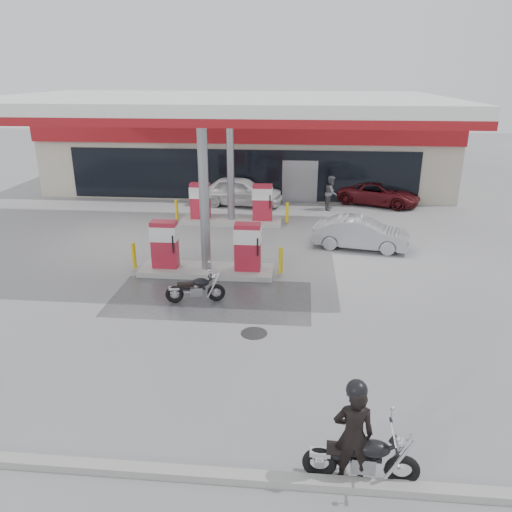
{
  "coord_description": "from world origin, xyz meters",
  "views": [
    {
      "loc": [
        3.13,
        -13.45,
        6.42
      ],
      "look_at": [
        1.81,
        0.57,
        1.2
      ],
      "focal_mm": 35.0,
      "sensor_mm": 36.0,
      "label": 1
    }
  ],
  "objects_px": {
    "parked_car_left": "(156,180)",
    "parked_car_right": "(378,193)",
    "pump_island_near": "(206,253)",
    "sedan_white": "(240,191)",
    "main_motorcycle": "(363,459)",
    "biker_main": "(353,435)",
    "parked_motorcycle": "(196,289)",
    "pump_island_far": "(231,207)",
    "attendant": "(331,193)",
    "hatchback_silver": "(361,233)"
  },
  "relations": [
    {
      "from": "pump_island_near",
      "to": "parked_car_right",
      "type": "bearing_deg",
      "value": 54.91
    },
    {
      "from": "pump_island_near",
      "to": "main_motorcycle",
      "type": "distance_m",
      "value": 9.78
    },
    {
      "from": "pump_island_near",
      "to": "biker_main",
      "type": "bearing_deg",
      "value": -65.13
    },
    {
      "from": "pump_island_near",
      "to": "parked_car_left",
      "type": "xyz_separation_m",
      "value": [
        -5.2,
        12.0,
        -0.08
      ]
    },
    {
      "from": "pump_island_near",
      "to": "sedan_white",
      "type": "xyz_separation_m",
      "value": [
        0.02,
        9.2,
        0.02
      ]
    },
    {
      "from": "pump_island_near",
      "to": "sedan_white",
      "type": "distance_m",
      "value": 9.2
    },
    {
      "from": "pump_island_near",
      "to": "attendant",
      "type": "distance_m",
      "value": 9.91
    },
    {
      "from": "pump_island_near",
      "to": "parked_motorcycle",
      "type": "xyz_separation_m",
      "value": [
        0.12,
        -2.25,
        -0.31
      ]
    },
    {
      "from": "pump_island_far",
      "to": "parked_motorcycle",
      "type": "xyz_separation_m",
      "value": [
        0.12,
        -8.25,
        -0.31
      ]
    },
    {
      "from": "hatchback_silver",
      "to": "parked_car_left",
      "type": "xyz_separation_m",
      "value": [
        -10.63,
        8.95,
        0.03
      ]
    },
    {
      "from": "parked_motorcycle",
      "to": "main_motorcycle",
      "type": "bearing_deg",
      "value": -68.98
    },
    {
      "from": "biker_main",
      "to": "parked_car_right",
      "type": "bearing_deg",
      "value": -99.99
    },
    {
      "from": "biker_main",
      "to": "parked_car_right",
      "type": "xyz_separation_m",
      "value": [
        2.95,
        18.8,
        -0.34
      ]
    },
    {
      "from": "parked_car_right",
      "to": "main_motorcycle",
      "type": "bearing_deg",
      "value": -167.04
    },
    {
      "from": "parked_car_left",
      "to": "parked_car_right",
      "type": "xyz_separation_m",
      "value": [
        12.22,
        -2.0,
        -0.06
      ]
    },
    {
      "from": "pump_island_near",
      "to": "parked_car_left",
      "type": "height_order",
      "value": "pump_island_near"
    },
    {
      "from": "pump_island_near",
      "to": "biker_main",
      "type": "relative_size",
      "value": 2.82
    },
    {
      "from": "pump_island_near",
      "to": "hatchback_silver",
      "type": "xyz_separation_m",
      "value": [
        5.43,
        3.05,
        -0.11
      ]
    },
    {
      "from": "parked_car_right",
      "to": "parked_motorcycle",
      "type": "bearing_deg",
      "value": 171.9
    },
    {
      "from": "pump_island_far",
      "to": "parked_car_left",
      "type": "height_order",
      "value": "pump_island_far"
    },
    {
      "from": "biker_main",
      "to": "parked_car_left",
      "type": "height_order",
      "value": "biker_main"
    },
    {
      "from": "sedan_white",
      "to": "parked_car_right",
      "type": "distance_m",
      "value": 7.06
    },
    {
      "from": "pump_island_near",
      "to": "parked_car_left",
      "type": "relative_size",
      "value": 1.18
    },
    {
      "from": "main_motorcycle",
      "to": "sedan_white",
      "type": "height_order",
      "value": "sedan_white"
    },
    {
      "from": "main_motorcycle",
      "to": "parked_car_right",
      "type": "relative_size",
      "value": 0.47
    },
    {
      "from": "pump_island_far",
      "to": "parked_car_left",
      "type": "relative_size",
      "value": 1.18
    },
    {
      "from": "attendant",
      "to": "hatchback_silver",
      "type": "distance_m",
      "value": 5.82
    },
    {
      "from": "main_motorcycle",
      "to": "hatchback_silver",
      "type": "height_order",
      "value": "hatchback_silver"
    },
    {
      "from": "sedan_white",
      "to": "parked_car_right",
      "type": "height_order",
      "value": "sedan_white"
    },
    {
      "from": "biker_main",
      "to": "parked_motorcycle",
      "type": "height_order",
      "value": "biker_main"
    },
    {
      "from": "main_motorcycle",
      "to": "hatchback_silver",
      "type": "distance_m",
      "value": 11.91
    },
    {
      "from": "biker_main",
      "to": "parked_car_left",
      "type": "bearing_deg",
      "value": -67.03
    },
    {
      "from": "main_motorcycle",
      "to": "biker_main",
      "type": "distance_m",
      "value": 0.51
    },
    {
      "from": "hatchback_silver",
      "to": "pump_island_far",
      "type": "bearing_deg",
      "value": 71.71
    },
    {
      "from": "pump_island_far",
      "to": "parked_car_right",
      "type": "distance_m",
      "value": 8.09
    },
    {
      "from": "biker_main",
      "to": "parked_car_right",
      "type": "height_order",
      "value": "biker_main"
    },
    {
      "from": "pump_island_near",
      "to": "hatchback_silver",
      "type": "bearing_deg",
      "value": 29.32
    },
    {
      "from": "pump_island_far",
      "to": "parked_car_right",
      "type": "bearing_deg",
      "value": 29.65
    },
    {
      "from": "biker_main",
      "to": "hatchback_silver",
      "type": "bearing_deg",
      "value": -97.59
    },
    {
      "from": "parked_motorcycle",
      "to": "pump_island_near",
      "type": "bearing_deg",
      "value": 81.76
    },
    {
      "from": "attendant",
      "to": "parked_car_left",
      "type": "bearing_deg",
      "value": 84.55
    },
    {
      "from": "sedan_white",
      "to": "parked_car_right",
      "type": "bearing_deg",
      "value": -76.65
    },
    {
      "from": "pump_island_near",
      "to": "hatchback_silver",
      "type": "height_order",
      "value": "pump_island_near"
    },
    {
      "from": "sedan_white",
      "to": "parked_motorcycle",
      "type": "bearing_deg",
      "value": -172.63
    },
    {
      "from": "pump_island_near",
      "to": "parked_motorcycle",
      "type": "relative_size",
      "value": 2.93
    },
    {
      "from": "main_motorcycle",
      "to": "biker_main",
      "type": "bearing_deg",
      "value": -178.9
    },
    {
      "from": "main_motorcycle",
      "to": "parked_car_left",
      "type": "relative_size",
      "value": 0.44
    },
    {
      "from": "parked_motorcycle",
      "to": "biker_main",
      "type": "bearing_deg",
      "value": -70.19
    },
    {
      "from": "parked_motorcycle",
      "to": "sedan_white",
      "type": "distance_m",
      "value": 11.46
    },
    {
      "from": "hatchback_silver",
      "to": "attendant",
      "type": "bearing_deg",
      "value": 18.85
    }
  ]
}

